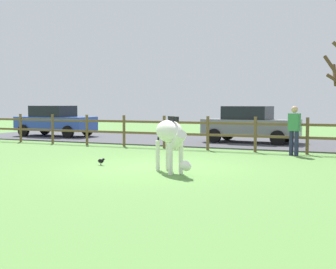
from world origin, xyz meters
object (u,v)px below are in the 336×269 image
at_px(crow_on_grass, 101,161).
at_px(parked_car_grey, 250,124).
at_px(zebra, 170,136).
at_px(visitor_near_fence, 294,128).
at_px(parked_car_blue, 55,121).

bearing_deg(crow_on_grass, parked_car_grey, 76.94).
distance_m(zebra, parked_car_grey, 9.10).
bearing_deg(visitor_near_fence, crow_on_grass, -133.68).
xyz_separation_m(parked_car_blue, parked_car_grey, (10.08, 0.38, 0.00)).
bearing_deg(parked_car_blue, zebra, -39.94).
distance_m(crow_on_grass, parked_car_grey, 8.89).
bearing_deg(parked_car_blue, crow_on_grass, -45.63).
distance_m(crow_on_grass, parked_car_blue, 11.57).
relative_size(zebra, crow_on_grass, 7.27).
relative_size(zebra, visitor_near_fence, 0.95).
xyz_separation_m(parked_car_grey, visitor_near_fence, (2.50, -3.92, 0.06)).
bearing_deg(parked_car_blue, visitor_near_fence, -15.75).
height_order(zebra, crow_on_grass, zebra).
distance_m(zebra, parked_car_blue, 13.58).
bearing_deg(crow_on_grass, parked_car_blue, 134.37).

